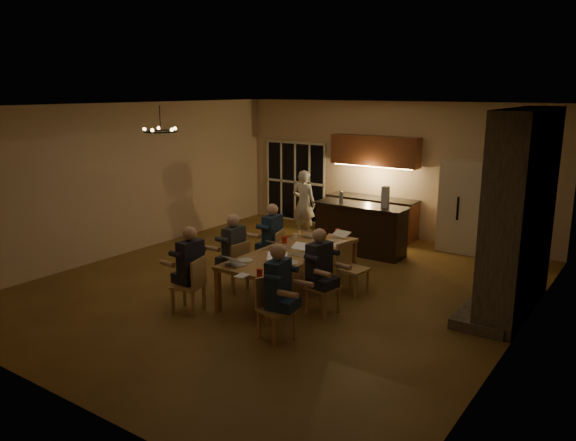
# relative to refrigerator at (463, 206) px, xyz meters

# --- Properties ---
(floor) EXTENTS (9.00, 9.00, 0.00)m
(floor) POSITION_rel_refrigerator_xyz_m (-1.90, -4.15, -1.00)
(floor) COLOR brown
(floor) RESTS_ON ground
(back_wall) EXTENTS (8.00, 0.04, 3.20)m
(back_wall) POSITION_rel_refrigerator_xyz_m (-1.90, 0.37, 0.60)
(back_wall) COLOR #C5AA8B
(back_wall) RESTS_ON ground
(left_wall) EXTENTS (0.04, 9.00, 3.20)m
(left_wall) POSITION_rel_refrigerator_xyz_m (-5.92, -4.15, 0.60)
(left_wall) COLOR #C5AA8B
(left_wall) RESTS_ON ground
(right_wall) EXTENTS (0.04, 9.00, 3.20)m
(right_wall) POSITION_rel_refrigerator_xyz_m (2.12, -4.15, 0.60)
(right_wall) COLOR #C5AA8B
(right_wall) RESTS_ON ground
(ceiling) EXTENTS (8.00, 9.00, 0.04)m
(ceiling) POSITION_rel_refrigerator_xyz_m (-1.90, -4.15, 2.22)
(ceiling) COLOR white
(ceiling) RESTS_ON back_wall
(french_doors) EXTENTS (1.86, 0.08, 2.10)m
(french_doors) POSITION_rel_refrigerator_xyz_m (-4.60, 0.32, 0.05)
(french_doors) COLOR black
(french_doors) RESTS_ON ground
(fireplace) EXTENTS (0.58, 2.50, 3.20)m
(fireplace) POSITION_rel_refrigerator_xyz_m (1.80, -2.95, 0.60)
(fireplace) COLOR #655B4F
(fireplace) RESTS_ON ground
(kitchenette) EXTENTS (2.24, 0.68, 2.40)m
(kitchenette) POSITION_rel_refrigerator_xyz_m (-2.20, 0.05, 0.20)
(kitchenette) COLOR brown
(kitchenette) RESTS_ON ground
(refrigerator) EXTENTS (0.90, 0.68, 2.00)m
(refrigerator) POSITION_rel_refrigerator_xyz_m (0.00, 0.00, 0.00)
(refrigerator) COLOR beige
(refrigerator) RESTS_ON ground
(dining_table) EXTENTS (1.10, 2.84, 0.75)m
(dining_table) POSITION_rel_refrigerator_xyz_m (-1.57, -4.30, -0.62)
(dining_table) COLOR #AE7E45
(dining_table) RESTS_ON ground
(bar_island) EXTENTS (2.02, 0.68, 1.08)m
(bar_island) POSITION_rel_refrigerator_xyz_m (-1.70, -1.48, -0.46)
(bar_island) COLOR black
(bar_island) RESTS_ON ground
(chair_left_near) EXTENTS (0.54, 0.54, 0.89)m
(chair_left_near) POSITION_rel_refrigerator_xyz_m (-2.44, -5.94, -0.55)
(chair_left_near) COLOR tan
(chair_left_near) RESTS_ON ground
(chair_left_mid) EXTENTS (0.48, 0.48, 0.89)m
(chair_left_mid) POSITION_rel_refrigerator_xyz_m (-2.50, -4.78, -0.55)
(chair_left_mid) COLOR tan
(chair_left_mid) RESTS_ON ground
(chair_left_far) EXTENTS (0.54, 0.54, 0.89)m
(chair_left_far) POSITION_rel_refrigerator_xyz_m (-2.42, -3.77, -0.55)
(chair_left_far) COLOR tan
(chair_left_far) RESTS_ON ground
(chair_right_near) EXTENTS (0.55, 0.55, 0.89)m
(chair_right_near) POSITION_rel_refrigerator_xyz_m (-0.70, -5.95, -0.55)
(chair_right_near) COLOR tan
(chair_right_near) RESTS_ON ground
(chair_right_mid) EXTENTS (0.48, 0.48, 0.89)m
(chair_right_mid) POSITION_rel_refrigerator_xyz_m (-0.64, -4.78, -0.55)
(chair_right_mid) COLOR tan
(chair_right_mid) RESTS_ON ground
(chair_right_far) EXTENTS (0.49, 0.49, 0.89)m
(chair_right_far) POSITION_rel_refrigerator_xyz_m (-0.68, -3.71, -0.55)
(chair_right_far) COLOR tan
(chair_right_far) RESTS_ON ground
(person_left_near) EXTENTS (0.64, 0.64, 1.38)m
(person_left_near) POSITION_rel_refrigerator_xyz_m (-2.45, -5.86, -0.31)
(person_left_near) COLOR #262931
(person_left_near) RESTS_ON ground
(person_right_near) EXTENTS (0.67, 0.67, 1.38)m
(person_right_near) POSITION_rel_refrigerator_xyz_m (-0.71, -5.90, -0.31)
(person_right_near) COLOR #1C2E47
(person_right_near) RESTS_ON ground
(person_left_mid) EXTENTS (0.63, 0.63, 1.38)m
(person_left_mid) POSITION_rel_refrigerator_xyz_m (-2.46, -4.78, -0.31)
(person_left_mid) COLOR #33393D
(person_left_mid) RESTS_ON ground
(person_right_mid) EXTENTS (0.69, 0.69, 1.38)m
(person_right_mid) POSITION_rel_refrigerator_xyz_m (-0.71, -4.80, -0.31)
(person_right_mid) COLOR #262931
(person_right_mid) RESTS_ON ground
(person_left_far) EXTENTS (0.63, 0.63, 1.38)m
(person_left_far) POSITION_rel_refrigerator_xyz_m (-2.44, -3.68, -0.31)
(person_left_far) COLOR #1C2E47
(person_left_far) RESTS_ON ground
(standing_person) EXTENTS (0.63, 0.46, 1.61)m
(standing_person) POSITION_rel_refrigerator_xyz_m (-3.49, -0.98, -0.19)
(standing_person) COLOR silver
(standing_person) RESTS_ON ground
(chandelier) EXTENTS (0.59, 0.59, 0.03)m
(chandelier) POSITION_rel_refrigerator_xyz_m (-3.81, -5.09, 1.75)
(chandelier) COLOR black
(chandelier) RESTS_ON ceiling
(laptop_a) EXTENTS (0.38, 0.36, 0.23)m
(laptop_a) POSITION_rel_refrigerator_xyz_m (-1.88, -5.43, -0.14)
(laptop_a) COLOR silver
(laptop_a) RESTS_ON dining_table
(laptop_b) EXTENTS (0.42, 0.40, 0.23)m
(laptop_b) POSITION_rel_refrigerator_xyz_m (-1.31, -5.11, -0.14)
(laptop_b) COLOR silver
(laptop_b) RESTS_ON dining_table
(laptop_c) EXTENTS (0.33, 0.30, 0.23)m
(laptop_c) POSITION_rel_refrigerator_xyz_m (-1.86, -4.24, -0.14)
(laptop_c) COLOR silver
(laptop_c) RESTS_ON dining_table
(laptop_d) EXTENTS (0.34, 0.30, 0.23)m
(laptop_d) POSITION_rel_refrigerator_xyz_m (-1.36, -4.41, -0.14)
(laptop_d) COLOR silver
(laptop_d) RESTS_ON dining_table
(laptop_e) EXTENTS (0.35, 0.32, 0.23)m
(laptop_e) POSITION_rel_refrigerator_xyz_m (-1.83, -3.25, -0.14)
(laptop_e) COLOR silver
(laptop_e) RESTS_ON dining_table
(laptop_f) EXTENTS (0.35, 0.32, 0.23)m
(laptop_f) POSITION_rel_refrigerator_xyz_m (-1.24, -3.28, -0.14)
(laptop_f) COLOR silver
(laptop_f) RESTS_ON dining_table
(mug_front) EXTENTS (0.07, 0.07, 0.10)m
(mug_front) POSITION_rel_refrigerator_xyz_m (-1.67, -4.83, -0.20)
(mug_front) COLOR white
(mug_front) RESTS_ON dining_table
(mug_mid) EXTENTS (0.08, 0.08, 0.10)m
(mug_mid) POSITION_rel_refrigerator_xyz_m (-1.45, -3.74, -0.20)
(mug_mid) COLOR white
(mug_mid) RESTS_ON dining_table
(mug_back) EXTENTS (0.08, 0.08, 0.10)m
(mug_back) POSITION_rel_refrigerator_xyz_m (-1.97, -3.58, -0.20)
(mug_back) COLOR white
(mug_back) RESTS_ON dining_table
(redcup_near) EXTENTS (0.09, 0.09, 0.12)m
(redcup_near) POSITION_rel_refrigerator_xyz_m (-1.21, -5.67, -0.19)
(redcup_near) COLOR #B41C0C
(redcup_near) RESTS_ON dining_table
(redcup_mid) EXTENTS (0.09, 0.09, 0.12)m
(redcup_mid) POSITION_rel_refrigerator_xyz_m (-1.98, -3.93, -0.19)
(redcup_mid) COLOR #B41C0C
(redcup_mid) RESTS_ON dining_table
(redcup_far) EXTENTS (0.09, 0.09, 0.12)m
(redcup_far) POSITION_rel_refrigerator_xyz_m (-1.47, -2.91, -0.19)
(redcup_far) COLOR #B41C0C
(redcup_far) RESTS_ON dining_table
(can_silver) EXTENTS (0.07, 0.07, 0.12)m
(can_silver) POSITION_rel_refrigerator_xyz_m (-1.47, -5.05, -0.19)
(can_silver) COLOR #B2B2B7
(can_silver) RESTS_ON dining_table
(can_cola) EXTENTS (0.07, 0.07, 0.12)m
(can_cola) POSITION_rel_refrigerator_xyz_m (-1.67, -2.97, -0.19)
(can_cola) COLOR #3F0F0C
(can_cola) RESTS_ON dining_table
(can_right) EXTENTS (0.06, 0.06, 0.12)m
(can_right) POSITION_rel_refrigerator_xyz_m (-1.20, -4.02, -0.19)
(can_right) COLOR #B2B2B7
(can_right) RESTS_ON dining_table
(plate_near) EXTENTS (0.27, 0.27, 0.02)m
(plate_near) POSITION_rel_refrigerator_xyz_m (-1.20, -4.87, -0.24)
(plate_near) COLOR white
(plate_near) RESTS_ON dining_table
(plate_left) EXTENTS (0.26, 0.26, 0.02)m
(plate_left) POSITION_rel_refrigerator_xyz_m (-1.88, -5.19, -0.24)
(plate_left) COLOR white
(plate_left) RESTS_ON dining_table
(plate_far) EXTENTS (0.27, 0.27, 0.02)m
(plate_far) POSITION_rel_refrigerator_xyz_m (-1.12, -3.54, -0.24)
(plate_far) COLOR white
(plate_far) RESTS_ON dining_table
(notepad) EXTENTS (0.18, 0.24, 0.01)m
(notepad) POSITION_rel_refrigerator_xyz_m (-1.44, -5.81, -0.24)
(notepad) COLOR white
(notepad) RESTS_ON dining_table
(bar_bottle) EXTENTS (0.08, 0.08, 0.24)m
(bar_bottle) POSITION_rel_refrigerator_xyz_m (-2.17, -1.53, 0.20)
(bar_bottle) COLOR #99999E
(bar_bottle) RESTS_ON bar_island
(bar_blender) EXTENTS (0.16, 0.16, 0.44)m
(bar_blender) POSITION_rel_refrigerator_xyz_m (-1.16, -1.48, 0.30)
(bar_blender) COLOR silver
(bar_blender) RESTS_ON bar_island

